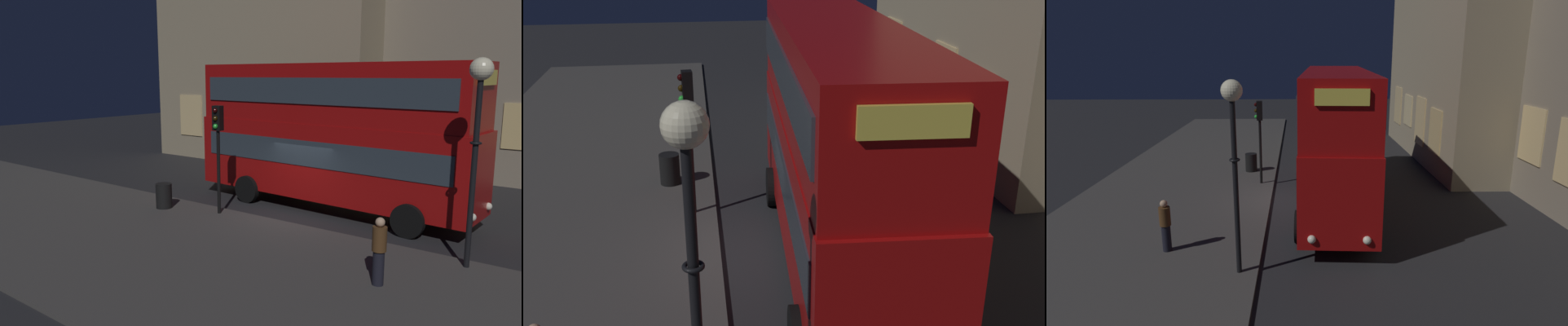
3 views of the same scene
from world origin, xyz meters
TOP-DOWN VIEW (x-y plane):
  - ground_plane at (0.00, 0.00)m, footprint 80.00×80.00m
  - sidewalk_slab at (0.00, -4.93)m, footprint 44.00×8.21m
  - double_decker_bus at (0.43, 1.78)m, footprint 10.97×3.20m
  - traffic_light_near_kerb at (-2.17, -1.42)m, footprint 0.34×0.38m
  - street_lamp at (6.16, -1.33)m, footprint 0.55×0.55m
  - litter_bin at (-4.27, -2.08)m, footprint 0.59×0.59m

SIDE VIEW (x-z plane):
  - ground_plane at x=0.00m, z-range 0.00..0.00m
  - sidewalk_slab at x=0.00m, z-range 0.00..0.12m
  - litter_bin at x=-4.27m, z-range 0.12..1.02m
  - traffic_light_near_kerb at x=-2.17m, z-range 0.96..4.74m
  - double_decker_bus at x=0.43m, z-range 0.33..5.67m
  - street_lamp at x=6.16m, z-range 1.52..6.75m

